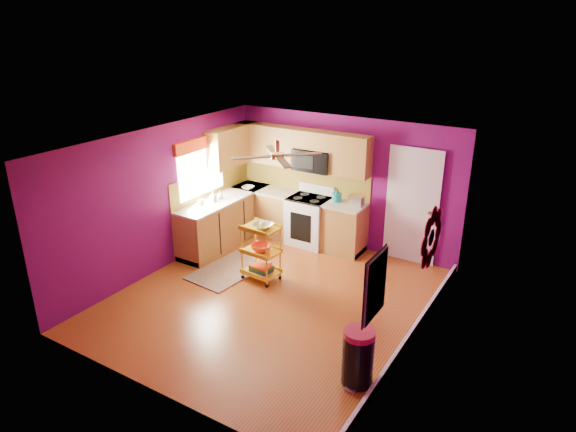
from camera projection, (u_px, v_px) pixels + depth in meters
The scene contains 18 objects.
ground at pixel (272, 299), 8.09m from camera, with size 5.00×5.00×0.00m, color brown.
room_envelope at pixel (272, 202), 7.48m from camera, with size 4.54×5.04×2.52m.
lower_cabinets at pixel (265, 220), 10.03m from camera, with size 2.81×2.31×0.94m.
electric_range at pixel (309, 220), 9.90m from camera, with size 0.76×0.66×1.13m.
upper_cabinetry at pixel (279, 149), 9.76m from camera, with size 2.80×2.30×1.26m.
left_window at pixel (201, 158), 9.37m from camera, with size 0.08×1.35×1.08m.
panel_door at pixel (412, 207), 9.01m from camera, with size 0.95×0.11×2.15m.
right_wall_art at pixel (409, 257), 6.21m from camera, with size 0.04×2.74×1.04m.
ceiling_fan at pixel (277, 155), 7.41m from camera, with size 1.01×1.01×0.26m.
shag_rug at pixel (228, 270), 8.98m from camera, with size 0.85×1.38×0.02m, color black.
rolling_cart at pixel (261, 250), 8.51m from camera, with size 0.62×0.47×1.06m.
trash_can at pixel (358, 357), 6.13m from camera, with size 0.39×0.42×0.73m.
teal_kettle at pixel (337, 197), 9.52m from camera, with size 0.18×0.18×0.21m.
toaster at pixel (357, 201), 9.29m from camera, with size 0.22×0.15×0.18m, color beige.
soap_bottle_a at pixel (213, 196), 9.51m from camera, with size 0.09×0.10×0.21m, color #EA3F72.
soap_bottle_b at pixel (220, 195), 9.66m from camera, with size 0.12×0.12×0.15m, color white.
counter_dish at pixel (248, 188), 10.22m from camera, with size 0.23×0.23×0.06m, color white.
counter_cup at pixel (201, 202), 9.37m from camera, with size 0.13×0.13×0.10m, color white.
Camera 1 is at (3.91, -5.87, 4.18)m, focal length 32.00 mm.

